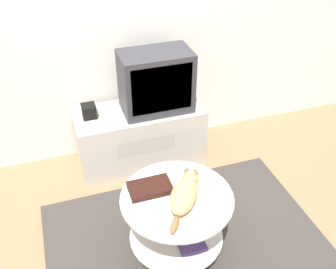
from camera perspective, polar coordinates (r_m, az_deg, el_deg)
name	(u,v)px	position (r m, az deg, el deg)	size (l,w,h in m)	color
ground_plane	(186,242)	(2.83, 2.59, -15.36)	(12.00, 12.00, 0.00)	#93704C
wall_back	(131,1)	(3.14, -5.37, 18.79)	(8.00, 0.05, 2.60)	silver
rug	(186,241)	(2.83, 2.60, -15.23)	(1.87, 1.30, 0.02)	#3D3833
tv_stand	(140,136)	(3.33, -4.10, -0.26)	(1.04, 0.44, 0.52)	beige
tv	(156,82)	(3.08, -1.74, 7.67)	(0.55, 0.33, 0.49)	#333338
speaker	(89,111)	(3.12, -11.39, 3.35)	(0.11, 0.11, 0.11)	black
coffee_table	(177,217)	(2.56, 1.27, -11.88)	(0.70, 0.70, 0.47)	#B2B2B7
dvd_box	(150,188)	(2.47, -2.63, -7.74)	(0.27, 0.16, 0.04)	black
cat	(185,193)	(2.38, 2.44, -8.47)	(0.33, 0.44, 0.13)	tan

